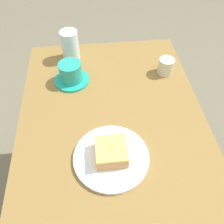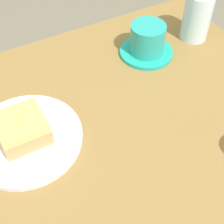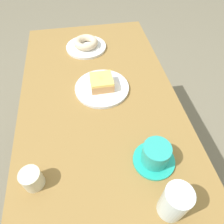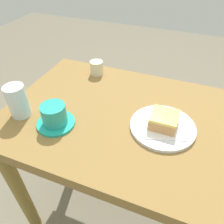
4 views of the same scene
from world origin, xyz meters
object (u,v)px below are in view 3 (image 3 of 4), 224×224
object	(u,v)px
coffee_cup	(155,155)
sugar_jar	(32,179)
donut_glazed_square	(102,82)
water_glass	(174,202)
plate_sugar_ring	(86,47)
donut_sugar_ring	(86,42)
plate_glazed_square	(102,88)

from	to	relation	value
coffee_cup	sugar_jar	distance (m)	0.37
donut_glazed_square	sugar_jar	distance (m)	0.45
water_glass	coffee_cup	xyz separation A→B (m)	(0.15, 0.00, -0.02)
plate_sugar_ring	water_glass	world-z (taller)	water_glass
donut_glazed_square	coffee_cup	bearing A→B (deg)	-161.76
donut_sugar_ring	coffee_cup	xyz separation A→B (m)	(-0.67, -0.15, 0.01)
donut_sugar_ring	water_glass	world-z (taller)	water_glass
donut_glazed_square	plate_sugar_ring	world-z (taller)	donut_glazed_square
donut_glazed_square	donut_sugar_ring	xyz separation A→B (m)	(0.31, 0.04, -0.01)
donut_sugar_ring	coffee_cup	distance (m)	0.69
plate_sugar_ring	coffee_cup	xyz separation A→B (m)	(-0.67, -0.15, 0.03)
donut_glazed_square	water_glass	world-z (taller)	water_glass
donut_glazed_square	sugar_jar	xyz separation A→B (m)	(-0.37, 0.25, -0.01)
donut_glazed_square	water_glass	size ratio (longest dim) A/B	0.74
coffee_cup	water_glass	bearing A→B (deg)	-179.85
plate_glazed_square	donut_sugar_ring	bearing A→B (deg)	6.83
plate_glazed_square	coffee_cup	size ratio (longest dim) A/B	1.68
donut_glazed_square	donut_sugar_ring	size ratio (longest dim) A/B	0.74
coffee_cup	donut_glazed_square	bearing A→B (deg)	18.24
plate_sugar_ring	sugar_jar	distance (m)	0.71
donut_sugar_ring	plate_glazed_square	bearing A→B (deg)	-173.17
water_glass	coffee_cup	world-z (taller)	water_glass
donut_glazed_square	donut_sugar_ring	world-z (taller)	donut_glazed_square
plate_sugar_ring	coffee_cup	size ratio (longest dim) A/B	1.51
plate_glazed_square	water_glass	bearing A→B (deg)	-166.86
coffee_cup	plate_glazed_square	bearing A→B (deg)	18.24
plate_glazed_square	donut_glazed_square	distance (m)	0.03
plate_sugar_ring	donut_glazed_square	bearing A→B (deg)	-173.17
donut_glazed_square	donut_sugar_ring	bearing A→B (deg)	6.83
donut_sugar_ring	sugar_jar	xyz separation A→B (m)	(-0.68, 0.22, 0.00)
water_glass	sugar_jar	distance (m)	0.40
plate_glazed_square	donut_glazed_square	size ratio (longest dim) A/B	2.49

